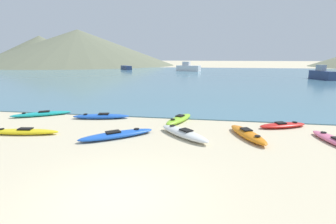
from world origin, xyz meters
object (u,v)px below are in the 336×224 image
Objects in this scene: kayak_on_sand_8 at (117,135)px; moored_boat_0 at (322,74)px; moored_boat_4 at (126,68)px; kayak_on_sand_5 at (179,119)px; kayak_on_sand_0 at (101,116)px; kayak_on_sand_6 at (283,125)px; kayak_on_sand_3 at (22,132)px; kayak_on_sand_1 at (184,133)px; kayak_on_sand_2 at (336,141)px; kayak_on_sand_4 at (248,134)px; kayak_on_sand_7 at (41,114)px; moored_boat_2 at (188,68)px.

moored_boat_0 is at bearing 58.35° from kayak_on_sand_8.
kayak_on_sand_5 is at bearing -68.13° from moored_boat_4.
kayak_on_sand_6 is at bearing -1.24° from kayak_on_sand_0.
kayak_on_sand_1 is at bearing 6.79° from kayak_on_sand_3.
kayak_on_sand_4 reaches higher than kayak_on_sand_2.
kayak_on_sand_0 is at bearing -0.14° from kayak_on_sand_7.
kayak_on_sand_5 is at bearing 177.53° from kayak_on_sand_6.
kayak_on_sand_3 is 1.23× the size of kayak_on_sand_5.
kayak_on_sand_8 is at bearing -28.52° from kayak_on_sand_7.
kayak_on_sand_8 is 54.49m from moored_boat_2.
moored_boat_4 reaches higher than kayak_on_sand_6.
kayak_on_sand_3 is 4.76m from kayak_on_sand_8.
kayak_on_sand_4 is 4.30m from kayak_on_sand_5.
kayak_on_sand_1 is 3.14m from kayak_on_sand_8.
moored_boat_2 is at bearing 85.21° from kayak_on_sand_7.
kayak_on_sand_2 reaches higher than kayak_on_sand_3.
kayak_on_sand_5 is at bearing -121.22° from moored_boat_0.
moored_boat_2 is at bearing 95.12° from kayak_on_sand_5.
kayak_on_sand_7 is (-4.05, 0.01, -0.01)m from kayak_on_sand_0.
kayak_on_sand_0 is at bearing 123.99° from kayak_on_sand_8.
kayak_on_sand_7 is 1.02× the size of kayak_on_sand_8.
moored_boat_4 reaches higher than kayak_on_sand_2.
kayak_on_sand_5 is 0.59× the size of moored_boat_0.
kayak_on_sand_2 is 35.65m from moored_boat_0.
kayak_on_sand_6 is 0.56× the size of moored_boat_0.
kayak_on_sand_2 is at bearing -77.58° from moored_boat_2.
kayak_on_sand_8 reaches higher than kayak_on_sand_3.
kayak_on_sand_2 is at bearing 4.72° from kayak_on_sand_8.
kayak_on_sand_2 is 63.96m from moored_boat_4.
kayak_on_sand_3 is at bearing -173.21° from kayak_on_sand_1.
moored_boat_2 reaches higher than kayak_on_sand_3.
kayak_on_sand_8 is at bearing -170.02° from kayak_on_sand_4.
moored_boat_4 is (-29.04, 56.98, 0.45)m from kayak_on_sand_2.
moored_boat_4 is at bearing 111.87° from kayak_on_sand_5.
kayak_on_sand_6 is at bearing -2.47° from kayak_on_sand_5.
moored_boat_0 is 30.72m from moored_boat_2.
kayak_on_sand_8 is 0.66× the size of moored_boat_0.
kayak_on_sand_0 reaches higher than kayak_on_sand_6.
kayak_on_sand_1 is 0.90× the size of kayak_on_sand_4.
kayak_on_sand_2 is 2.93m from kayak_on_sand_6.
kayak_on_sand_4 is at bearing 8.14° from kayak_on_sand_1.
moored_boat_0 reaches higher than kayak_on_sand_8.
kayak_on_sand_4 reaches higher than kayak_on_sand_6.
kayak_on_sand_0 reaches higher than kayak_on_sand_7.
kayak_on_sand_1 is (5.40, -2.82, 0.04)m from kayak_on_sand_0.
kayak_on_sand_1 is at bearing -84.50° from moored_boat_2.
kayak_on_sand_7 is at bearing -94.79° from moored_boat_2.
kayak_on_sand_0 is at bearing -90.25° from moored_boat_2.
kayak_on_sand_1 is 54.06m from moored_boat_2.
kayak_on_sand_3 reaches higher than kayak_on_sand_7.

